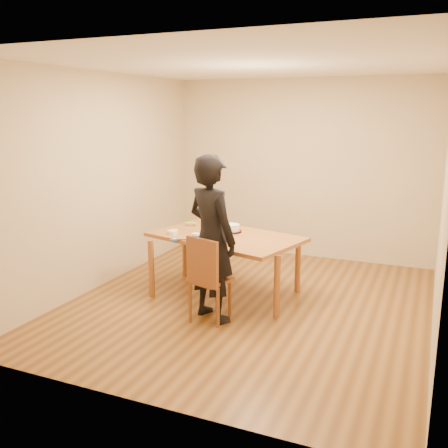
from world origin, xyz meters
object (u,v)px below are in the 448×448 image
at_px(dining_chair, 210,280).
at_px(cake, 231,228).
at_px(dining_table, 226,237).
at_px(cake_plate, 231,231).
at_px(person, 212,239).

relative_size(dining_chair, cake, 1.80).
relative_size(dining_table, cake_plate, 6.80).
bearing_deg(dining_chair, cake, 117.08).
height_order(cake_plate, person, person).
xyz_separation_m(cake, person, (0.15, -0.90, 0.09)).
bearing_deg(person, cake, -55.93).
bearing_deg(dining_table, cake, 104.48).
xyz_separation_m(dining_chair, cake, (-0.15, 0.95, 0.35)).
bearing_deg(dining_table, dining_chair, -64.11).
distance_m(dining_table, person, 0.76).
distance_m(dining_chair, person, 0.45).
distance_m(dining_table, cake_plate, 0.18).
bearing_deg(person, cake_plate, -55.93).
height_order(dining_table, cake_plate, cake_plate).
distance_m(dining_chair, cake, 1.02).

